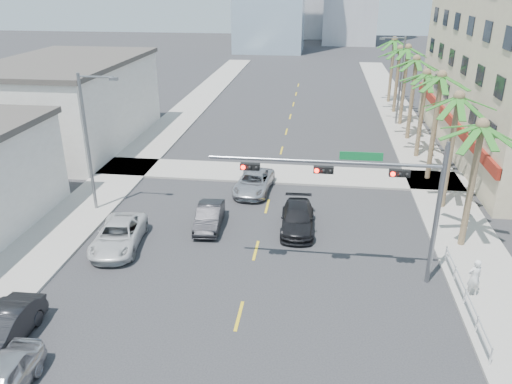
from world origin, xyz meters
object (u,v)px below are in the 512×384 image
car_parked_mid (2,330)px  car_lane_center (254,182)px  pedestrian (474,278)px  car_lane_right (298,219)px  traffic_signal_mast (371,187)px  car_parked_far (119,235)px  car_parked_near (0,383)px  car_lane_left (209,217)px

car_parked_mid → car_lane_center: size_ratio=0.91×
pedestrian → car_parked_mid: bearing=-0.3°
car_parked_mid → car_lane_right: bearing=44.8°
traffic_signal_mast → car_parked_far: 14.34m
traffic_signal_mast → car_parked_near: size_ratio=2.61×
car_parked_near → car_parked_far: size_ratio=0.81×
car_parked_near → car_lane_left: (4.58, 14.43, -0.03)m
car_parked_far → car_lane_center: size_ratio=1.04×
car_parked_near → car_lane_center: (6.56, 20.30, -0.02)m
car_parked_far → car_lane_center: bearing=47.2°
car_parked_near → car_lane_center: car_parked_near is taller
car_parked_far → car_parked_mid: bearing=-107.2°
car_parked_near → car_lane_right: (9.98, 14.81, -0.01)m
car_lane_left → car_lane_center: bearing=67.5°
traffic_signal_mast → car_parked_mid: bearing=-154.9°
car_parked_near → traffic_signal_mast: bearing=34.0°
car_parked_mid → pedestrian: size_ratio=2.37×
pedestrian → car_lane_center: bearing=-60.7°
car_parked_near → pedestrian: size_ratio=2.19×
car_lane_right → traffic_signal_mast: bearing=-55.9°
car_parked_near → car_parked_far: car_parked_far is taller
car_parked_far → pedestrian: bearing=-14.6°
car_parked_near → car_parked_mid: bearing=118.9°
car_parked_far → pedestrian: size_ratio=2.69×
car_lane_center → car_lane_right: 6.47m
traffic_signal_mast → car_parked_mid: 17.32m
car_parked_near → car_parked_mid: car_parked_mid is taller
car_parked_far → car_lane_center: 11.14m
car_lane_left → car_lane_center: car_lane_center is taller
car_parked_mid → traffic_signal_mast: bearing=23.6°
traffic_signal_mast → car_lane_center: 13.35m
car_lane_left → car_lane_right: car_lane_right is taller
car_parked_far → car_lane_left: 5.54m
car_parked_mid → car_lane_right: car_parked_mid is taller
traffic_signal_mast → car_parked_far: (-13.58, 1.49, -4.33)m
car_parked_near → car_lane_left: bearing=70.5°
pedestrian → car_parked_near: bearing=8.1°
car_lane_right → pedestrian: size_ratio=2.53×
car_lane_left → pedestrian: 15.19m
traffic_signal_mast → pedestrian: 6.50m
traffic_signal_mast → car_parked_mid: size_ratio=2.42×
traffic_signal_mast → car_lane_right: bearing=125.8°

